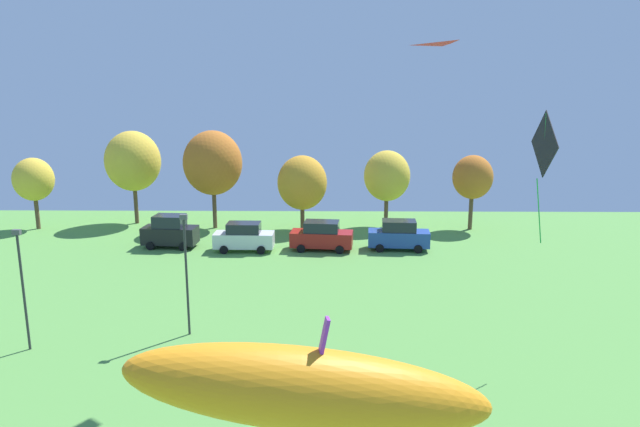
{
  "coord_description": "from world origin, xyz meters",
  "views": [
    {
      "loc": [
        0.9,
        3.4,
        12.14
      ],
      "look_at": [
        0.71,
        17.94,
        8.96
      ],
      "focal_mm": 32.0,
      "sensor_mm": 36.0,
      "label": 1
    }
  ],
  "objects_px": {
    "kite_flying_6": "(544,148)",
    "parked_car_rightmost_in_row": "(399,235)",
    "treeline_tree_0": "(33,180)",
    "light_post_0": "(186,268)",
    "parked_car_third_from_left": "(322,236)",
    "parked_car_second_from_left": "(244,237)",
    "treeline_tree_2": "(213,163)",
    "parked_car_leftmost": "(170,232)",
    "treeline_tree_1": "(133,161)",
    "treeline_tree_5": "(473,177)",
    "treeline_tree_3": "(302,183)",
    "light_post_1": "(22,283)",
    "kite_flying_8": "(317,390)",
    "treeline_tree_4": "(387,176)"
  },
  "relations": [
    {
      "from": "treeline_tree_2",
      "to": "treeline_tree_5",
      "type": "relative_size",
      "value": 1.32
    },
    {
      "from": "parked_car_third_from_left",
      "to": "light_post_0",
      "type": "distance_m",
      "value": 17.04
    },
    {
      "from": "parked_car_leftmost",
      "to": "parked_car_second_from_left",
      "type": "relative_size",
      "value": 0.94
    },
    {
      "from": "parked_car_third_from_left",
      "to": "treeline_tree_3",
      "type": "bearing_deg",
      "value": 111.51
    },
    {
      "from": "parked_car_second_from_left",
      "to": "treeline_tree_2",
      "type": "distance_m",
      "value": 9.51
    },
    {
      "from": "parked_car_leftmost",
      "to": "treeline_tree_2",
      "type": "xyz_separation_m",
      "value": [
        2.26,
        6.43,
        4.57
      ]
    },
    {
      "from": "parked_car_second_from_left",
      "to": "light_post_0",
      "type": "height_order",
      "value": "light_post_0"
    },
    {
      "from": "light_post_0",
      "to": "treeline_tree_4",
      "type": "xyz_separation_m",
      "value": [
        12.24,
        23.19,
        1.12
      ]
    },
    {
      "from": "kite_flying_8",
      "to": "parked_car_third_from_left",
      "type": "relative_size",
      "value": 0.9
    },
    {
      "from": "parked_car_leftmost",
      "to": "parked_car_rightmost_in_row",
      "type": "xyz_separation_m",
      "value": [
        17.79,
        -0.46,
        -0.11
      ]
    },
    {
      "from": "parked_car_rightmost_in_row",
      "to": "treeline_tree_5",
      "type": "height_order",
      "value": "treeline_tree_5"
    },
    {
      "from": "treeline_tree_0",
      "to": "kite_flying_8",
      "type": "bearing_deg",
      "value": -59.31
    },
    {
      "from": "parked_car_rightmost_in_row",
      "to": "parked_car_leftmost",
      "type": "bearing_deg",
      "value": -177.39
    },
    {
      "from": "light_post_1",
      "to": "treeline_tree_0",
      "type": "bearing_deg",
      "value": 115.72
    },
    {
      "from": "treeline_tree_5",
      "to": "kite_flying_8",
      "type": "bearing_deg",
      "value": -106.37
    },
    {
      "from": "treeline_tree_3",
      "to": "treeline_tree_5",
      "type": "xyz_separation_m",
      "value": [
        14.81,
        0.58,
        0.41
      ]
    },
    {
      "from": "light_post_1",
      "to": "treeline_tree_4",
      "type": "relative_size",
      "value": 0.85
    },
    {
      "from": "kite_flying_6",
      "to": "parked_car_rightmost_in_row",
      "type": "relative_size",
      "value": 1.23
    },
    {
      "from": "kite_flying_6",
      "to": "parked_car_rightmost_in_row",
      "type": "xyz_separation_m",
      "value": [
        -3.84,
        17.83,
        -8.52
      ]
    },
    {
      "from": "treeline_tree_5",
      "to": "kite_flying_6",
      "type": "bearing_deg",
      "value": -97.67
    },
    {
      "from": "parked_car_second_from_left",
      "to": "parked_car_rightmost_in_row",
      "type": "xyz_separation_m",
      "value": [
        11.86,
        0.5,
        0.05
      ]
    },
    {
      "from": "kite_flying_6",
      "to": "parked_car_rightmost_in_row",
      "type": "height_order",
      "value": "kite_flying_6"
    },
    {
      "from": "treeline_tree_0",
      "to": "treeline_tree_2",
      "type": "height_order",
      "value": "treeline_tree_2"
    },
    {
      "from": "kite_flying_8",
      "to": "treeline_tree_4",
      "type": "distance_m",
      "value": 44.71
    },
    {
      "from": "treeline_tree_1",
      "to": "treeline_tree_5",
      "type": "distance_m",
      "value": 30.34
    },
    {
      "from": "parked_car_rightmost_in_row",
      "to": "light_post_0",
      "type": "bearing_deg",
      "value": -124.3
    },
    {
      "from": "parked_car_third_from_left",
      "to": "treeline_tree_1",
      "type": "xyz_separation_m",
      "value": [
        -17.19,
        8.77,
        4.64
      ]
    },
    {
      "from": "kite_flying_8",
      "to": "light_post_1",
      "type": "height_order",
      "value": "kite_flying_8"
    },
    {
      "from": "kite_flying_6",
      "to": "treeline_tree_3",
      "type": "height_order",
      "value": "kite_flying_6"
    },
    {
      "from": "treeline_tree_2",
      "to": "treeline_tree_4",
      "type": "height_order",
      "value": "treeline_tree_2"
    },
    {
      "from": "treeline_tree_0",
      "to": "light_post_0",
      "type": "bearing_deg",
      "value": -49.71
    },
    {
      "from": "parked_car_rightmost_in_row",
      "to": "treeline_tree_3",
      "type": "xyz_separation_m",
      "value": [
        -7.68,
        6.08,
        3.08
      ]
    },
    {
      "from": "kite_flying_8",
      "to": "treeline_tree_0",
      "type": "relative_size",
      "value": 0.7
    },
    {
      "from": "parked_car_leftmost",
      "to": "light_post_1",
      "type": "distance_m",
      "value": 18.2
    },
    {
      "from": "treeline_tree_2",
      "to": "parked_car_second_from_left",
      "type": "bearing_deg",
      "value": -63.64
    },
    {
      "from": "light_post_1",
      "to": "treeline_tree_3",
      "type": "relative_size",
      "value": 0.89
    },
    {
      "from": "kite_flying_8",
      "to": "light_post_0",
      "type": "relative_size",
      "value": 0.71
    },
    {
      "from": "light_post_0",
      "to": "treeline_tree_5",
      "type": "distance_m",
      "value": 29.78
    },
    {
      "from": "treeline_tree_1",
      "to": "parked_car_second_from_left",
      "type": "bearing_deg",
      "value": -38.97
    },
    {
      "from": "parked_car_third_from_left",
      "to": "parked_car_rightmost_in_row",
      "type": "distance_m",
      "value": 5.93
    },
    {
      "from": "parked_car_second_from_left",
      "to": "light_post_1",
      "type": "relative_size",
      "value": 0.77
    },
    {
      "from": "parked_car_second_from_left",
      "to": "parked_car_rightmost_in_row",
      "type": "distance_m",
      "value": 11.87
    },
    {
      "from": "treeline_tree_5",
      "to": "parked_car_rightmost_in_row",
      "type": "bearing_deg",
      "value": -136.95
    },
    {
      "from": "parked_car_rightmost_in_row",
      "to": "light_post_1",
      "type": "height_order",
      "value": "light_post_1"
    },
    {
      "from": "parked_car_third_from_left",
      "to": "parked_car_second_from_left",
      "type": "bearing_deg",
      "value": -170.82
    },
    {
      "from": "parked_car_second_from_left",
      "to": "light_post_0",
      "type": "distance_m",
      "value": 15.42
    },
    {
      "from": "treeline_tree_0",
      "to": "treeline_tree_1",
      "type": "xyz_separation_m",
      "value": [
        8.07,
        2.25,
        1.35
      ]
    },
    {
      "from": "treeline_tree_3",
      "to": "parked_car_second_from_left",
      "type": "bearing_deg",
      "value": -122.43
    },
    {
      "from": "light_post_1",
      "to": "treeline_tree_2",
      "type": "distance_m",
      "value": 24.89
    },
    {
      "from": "kite_flying_6",
      "to": "kite_flying_8",
      "type": "xyz_separation_m",
      "value": [
        -9.45,
        -18.9,
        -0.81
      ]
    }
  ]
}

